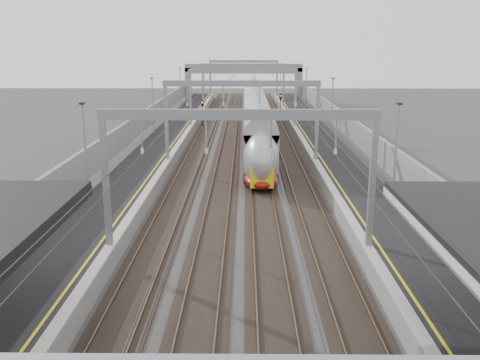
{
  "coord_description": "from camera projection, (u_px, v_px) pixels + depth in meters",
  "views": [
    {
      "loc": [
        0.3,
        -2.42,
        10.48
      ],
      "look_at": [
        0.0,
        28.49,
        2.61
      ],
      "focal_mm": 40.0,
      "sensor_mm": 36.0,
      "label": 1
    }
  ],
  "objects": [
    {
      "name": "wall_right",
      "position": [
        366.0,
        146.0,
        48.04
      ],
      "size": [
        0.3,
        120.0,
        3.2
      ],
      "primitive_type": "cube",
      "color": "gray",
      "rests_on": "ground"
    },
    {
      "name": "wall_left",
      "position": [
        118.0,
        145.0,
        48.24
      ],
      "size": [
        0.3,
        120.0,
        3.2
      ],
      "primitive_type": "cube",
      "color": "gray",
      "rests_on": "ground"
    },
    {
      "name": "signal_green",
      "position": [
        202.0,
        109.0,
        68.67
      ],
      "size": [
        0.32,
        0.32,
        3.48
      ],
      "color": "black",
      "rests_on": "ground"
    },
    {
      "name": "overhead_line",
      "position": [
        242.0,
        89.0,
        53.43
      ],
      "size": [
        13.0,
        140.0,
        6.6
      ],
      "color": "gray",
      "rests_on": "platform_left"
    },
    {
      "name": "platform_left",
      "position": [
        154.0,
        157.0,
        48.49
      ],
      "size": [
        4.0,
        120.0,
        1.0
      ],
      "primitive_type": "cube",
      "color": "black",
      "rests_on": "ground"
    },
    {
      "name": "train",
      "position": [
        256.0,
        122.0,
        59.49
      ],
      "size": [
        2.67,
        48.63,
        4.22
      ],
      "color": "maroon",
      "rests_on": "ground"
    },
    {
      "name": "signal_red_far",
      "position": [
        280.0,
        102.0,
        77.35
      ],
      "size": [
        0.32,
        0.32,
        3.48
      ],
      "color": "black",
      "rests_on": "ground"
    },
    {
      "name": "tracks",
      "position": [
        242.0,
        162.0,
        48.52
      ],
      "size": [
        11.4,
        140.0,
        0.2
      ],
      "color": "black",
      "rests_on": "ground"
    },
    {
      "name": "overbridge",
      "position": [
        244.0,
        72.0,
        100.52
      ],
      "size": [
        22.0,
        2.2,
        6.9
      ],
      "color": "gray",
      "rests_on": "ground"
    },
    {
      "name": "platform_right",
      "position": [
        330.0,
        158.0,
        48.34
      ],
      "size": [
        4.0,
        120.0,
        1.0
      ],
      "primitive_type": "cube",
      "color": "black",
      "rests_on": "ground"
    },
    {
      "name": "signal_red_near",
      "position": [
        267.0,
        108.0,
        69.56
      ],
      "size": [
        0.32,
        0.32,
        3.48
      ],
      "color": "black",
      "rests_on": "ground"
    }
  ]
}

